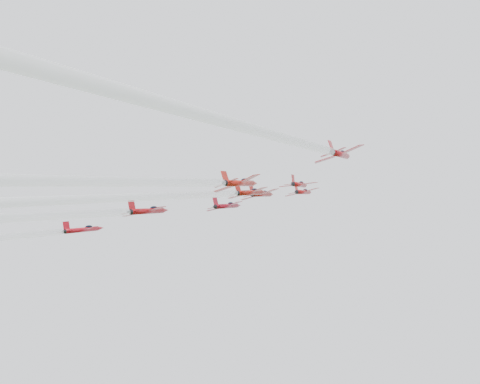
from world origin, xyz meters
The scene contains 7 objects.
jet_lead centered at (3.89, 29.57, 174.64)m, with size 9.71×12.69×7.18m.
jet_row2_left centered at (-10.47, 13.88, 166.68)m, with size 10.09×13.19×7.46m.
jet_row2_center centered at (1.38, 10.01, 164.72)m, with size 9.74×12.72×7.20m.
jet_row2_right centered at (10.44, 11.65, 165.54)m, with size 9.26×12.10×6.85m.
jet_center centered at (2.80, -40.86, 138.82)m, with size 9.88×96.07×49.61m.
jet_rear_right centered at (9.65, -58.10, 130.08)m, with size 9.98×96.99×50.09m.
jet_rear_farright centered at (29.49, -54.37, 131.97)m, with size 9.27×90.09×46.52m.
Camera 1 is at (57.05, -99.12, 93.05)m, focal length 45.00 mm.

